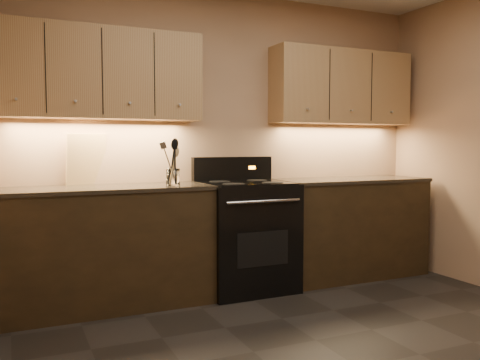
# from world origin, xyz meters

# --- Properties ---
(wall_back) EXTENTS (4.00, 0.04, 2.60)m
(wall_back) POSITION_xyz_m (0.00, 2.00, 1.30)
(wall_back) COLOR tan
(wall_back) RESTS_ON ground
(counter_left) EXTENTS (1.62, 0.62, 0.93)m
(counter_left) POSITION_xyz_m (-1.10, 1.70, 0.47)
(counter_left) COLOR black
(counter_left) RESTS_ON ground
(counter_right) EXTENTS (1.46, 0.62, 0.93)m
(counter_right) POSITION_xyz_m (1.18, 1.70, 0.47)
(counter_right) COLOR black
(counter_right) RESTS_ON ground
(stove) EXTENTS (0.76, 0.68, 1.14)m
(stove) POSITION_xyz_m (0.08, 1.68, 0.48)
(stove) COLOR black
(stove) RESTS_ON ground
(upper_cab_left) EXTENTS (1.60, 0.30, 0.70)m
(upper_cab_left) POSITION_xyz_m (-1.10, 1.85, 1.80)
(upper_cab_left) COLOR #A18250
(upper_cab_left) RESTS_ON wall_back
(upper_cab_right) EXTENTS (1.44, 0.30, 0.70)m
(upper_cab_right) POSITION_xyz_m (1.18, 1.85, 1.80)
(upper_cab_right) COLOR #A18250
(upper_cab_right) RESTS_ON wall_back
(outlet_plate) EXTENTS (0.08, 0.01, 0.12)m
(outlet_plate) POSITION_xyz_m (-1.30, 1.99, 1.12)
(outlet_plate) COLOR #B2B5BA
(outlet_plate) RESTS_ON wall_back
(utensil_crock) EXTENTS (0.14, 0.14, 0.13)m
(utensil_crock) POSITION_xyz_m (-0.60, 1.56, 0.99)
(utensil_crock) COLOR white
(utensil_crock) RESTS_ON counter_left
(cutting_board) EXTENTS (0.33, 0.15, 0.41)m
(cutting_board) POSITION_xyz_m (-1.19, 1.97, 1.13)
(cutting_board) COLOR tan
(cutting_board) RESTS_ON counter_left
(wooden_spoon) EXTENTS (0.13, 0.09, 0.29)m
(wooden_spoon) POSITION_xyz_m (-0.62, 1.55, 1.09)
(wooden_spoon) COLOR tan
(wooden_spoon) RESTS_ON utensil_crock
(black_spoon) EXTENTS (0.09, 0.11, 0.35)m
(black_spoon) POSITION_xyz_m (-0.62, 1.59, 1.12)
(black_spoon) COLOR black
(black_spoon) RESTS_ON utensil_crock
(black_turner) EXTENTS (0.11, 0.13, 0.34)m
(black_turner) POSITION_xyz_m (-0.59, 1.53, 1.11)
(black_turner) COLOR black
(black_turner) RESTS_ON utensil_crock
(steel_spatula) EXTENTS (0.21, 0.13, 0.37)m
(steel_spatula) POSITION_xyz_m (-0.57, 1.58, 1.12)
(steel_spatula) COLOR silver
(steel_spatula) RESTS_ON utensil_crock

